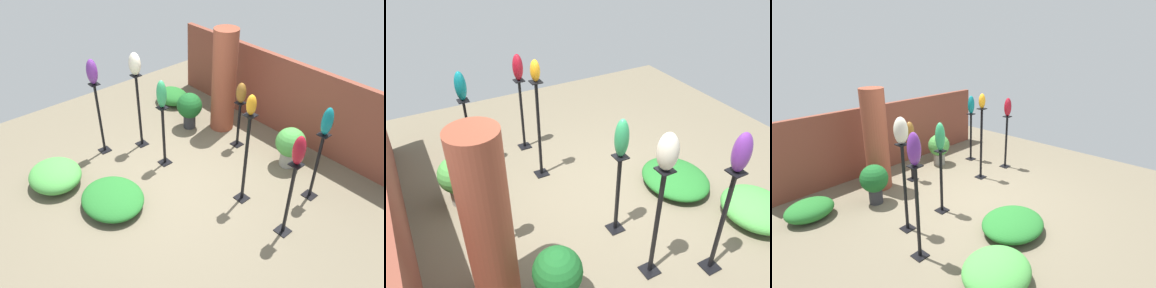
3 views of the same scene
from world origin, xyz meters
The scene contains 22 objects.
ground_plane centered at (0.00, 0.00, 0.00)m, with size 8.00×8.00×0.00m, color #6B604C.
brick_wall_back centered at (0.00, 2.56, 0.77)m, with size 5.60×0.12×1.55m, color brown.
brick_pillar centered at (-0.84, 1.76, 1.04)m, with size 0.48×0.48×2.07m, color brown.
pedestal_violet centered at (-1.69, -0.54, 0.65)m, with size 0.20×0.20×1.40m.
pedestal_jade centered at (-0.63, 0.11, 0.53)m, with size 0.20×0.20×1.16m.
pedestal_ruby centered at (1.80, 0.42, 0.58)m, with size 0.20×0.20×1.26m.
pedestal_teal centered at (1.61, 1.36, 0.55)m, with size 0.20×0.20×1.21m.
pedestal_bronze centered at (-0.17, 1.52, 0.42)m, with size 0.20×0.20×0.93m.
pedestal_ivory centered at (-1.39, 0.12, 0.68)m, with size 0.20×0.20×1.47m.
pedestal_amber centered at (0.93, 0.48, 0.73)m, with size 0.20×0.20×1.58m.
art_vase_violet centered at (-1.69, -0.54, 1.63)m, with size 0.17×0.19×0.44m, color #6B2D8C.
art_vase_jade centered at (-0.63, 0.11, 1.40)m, with size 0.17×0.17×0.49m, color #2D9356.
art_vase_ruby centered at (1.80, 0.42, 1.48)m, with size 0.17×0.17×0.43m, color maroon.
art_vase_teal centered at (1.61, 1.36, 1.43)m, with size 0.16×0.17×0.45m, color #0F727A.
art_vase_bronze centered at (-0.17, 1.52, 1.13)m, with size 0.19×0.18×0.39m, color brown.
art_vase_ivory centered at (-1.39, 0.12, 1.67)m, with size 0.21×0.21×0.41m, color beige.
art_vase_amber centered at (0.93, 0.48, 1.73)m, with size 0.15×0.14×0.31m, color orange.
potted_plant_front_right centered at (-1.27, 1.24, 0.46)m, with size 0.52×0.52×0.76m.
potted_plant_back_center centered at (0.86, 1.75, 0.44)m, with size 0.53×0.53×0.75m.
foliage_bed_east centered at (-2.32, 1.61, 0.17)m, with size 0.81×0.66×0.33m, color #236B28.
foliage_bed_west centered at (-1.37, -1.64, 0.19)m, with size 0.94×0.84×0.37m, color #479942.
foliage_bed_center centered at (-0.30, -1.18, 0.14)m, with size 1.09×0.94×0.28m, color #236B28.
Camera 3 is at (-3.87, -3.36, 2.90)m, focal length 28.00 mm.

